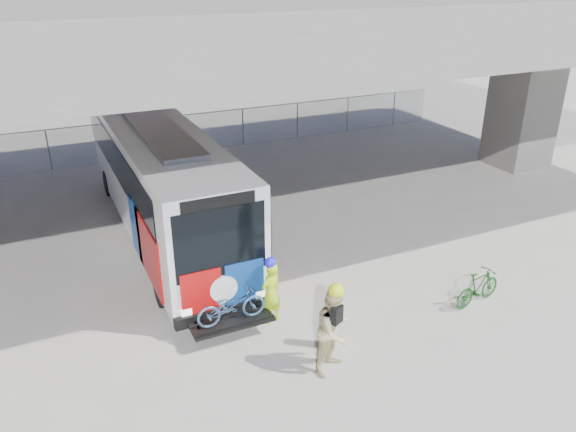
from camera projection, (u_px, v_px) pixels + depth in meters
ground at (263, 268)px, 16.68m from camera, size 160.00×160.00×0.00m
bus at (160, 173)px, 18.14m from camera, size 2.67×12.90×3.69m
overpass at (209, 25)px, 17.30m from camera, size 40.00×16.00×7.95m
chainlink_fence at (162, 126)px, 26.00m from camera, size 30.00×0.06×30.00m
bollard at (324, 326)px, 13.09m from camera, size 0.27×0.27×1.02m
cyclist_hivis at (271, 291)px, 13.86m from camera, size 0.71×0.60×1.83m
cyclist_tan at (334, 329)px, 12.17m from camera, size 1.20×1.11×2.18m
bike_parked at (478, 287)px, 14.77m from camera, size 1.68×0.70×0.98m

